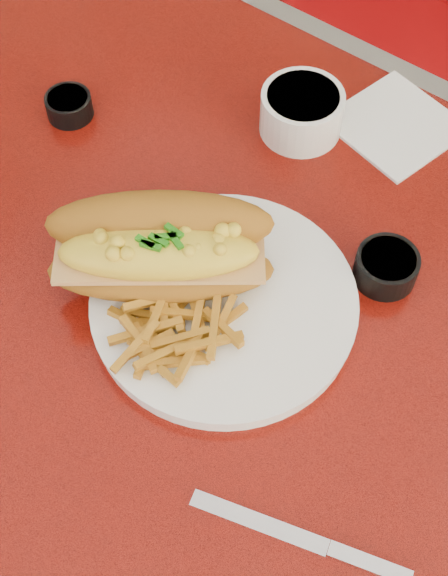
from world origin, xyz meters
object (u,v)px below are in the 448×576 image
Objects in this scene: dinner_plate at (224,304)px; sauce_cup_right at (386,266)px; gravy_ramekin at (302,111)px; diner_table at (232,381)px; fork at (226,349)px; knife at (318,545)px; mac_hoagie at (160,248)px; sauce_cup_left at (69,105)px.

dinner_plate is 4.78× the size of sauce_cup_right.
sauce_cup_right is at bearing -32.47° from gravy_ramekin.
diner_table is 9.24× the size of fork.
gravy_ramekin is at bearing 147.53° from sauce_cup_right.
mac_hoagie is at bearing 138.96° from knife.
diner_table is 0.19m from fork.
fork is at bearing -54.30° from mac_hoagie.
dinner_plate is 2.61× the size of fork.
knife is (0.28, -0.39, -0.03)m from gravy_ramekin.
gravy_ramekin is (-0.09, 0.24, 0.19)m from diner_table.
diner_table is 0.32m from gravy_ramekin.
knife is at bearing -105.38° from fork.
gravy_ramekin is 1.60× the size of sauce_cup_left.
sauce_cup_right is (0.17, 0.14, -0.04)m from mac_hoagie.
mac_hoagie is at bearing 87.41° from fork.
dinner_plate is 0.06m from fork.
mac_hoagie reaches higher than knife.
diner_table is 5.15× the size of mac_hoagie.
gravy_ramekin is (-0.01, 0.26, -0.03)m from mac_hoagie.
fork reaches higher than diner_table.
fork is 1.32× the size of gravy_ramekin.
mac_hoagie reaches higher than gravy_ramekin.
diner_table is at bearing -128.01° from sauce_cup_right.
mac_hoagie is (-0.08, -0.02, 0.22)m from diner_table.
fork reaches higher than knife.
sauce_cup_left reaches higher than diner_table.
dinner_plate is (-0.01, -0.01, 0.17)m from diner_table.
mac_hoagie is (-0.07, -0.01, 0.05)m from dinner_plate.
dinner_plate and fork have the same top height.
gravy_ramekin is (-0.12, 0.29, 0.01)m from fork.
gravy_ramekin is at bearing 54.63° from mac_hoagie.
sauce_cup_left reaches higher than dinner_plate.
gravy_ramekin is 0.53× the size of knife.
diner_table is at bearing -24.58° from mac_hoagie.
knife is at bearing -25.20° from sauce_cup_left.
sauce_cup_right is (0.41, 0.03, 0.00)m from sauce_cup_left.
sauce_cup_right reaches higher than sauce_cup_left.
gravy_ramekin is 0.27m from sauce_cup_left.
gravy_ramekin is (-0.08, 0.25, 0.02)m from dinner_plate.
diner_table is at bearing -70.21° from gravy_ramekin.
mac_hoagie is 3.29× the size of sauce_cup_right.
sauce_cup_right is at bearing 1.58° from mac_hoagie.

